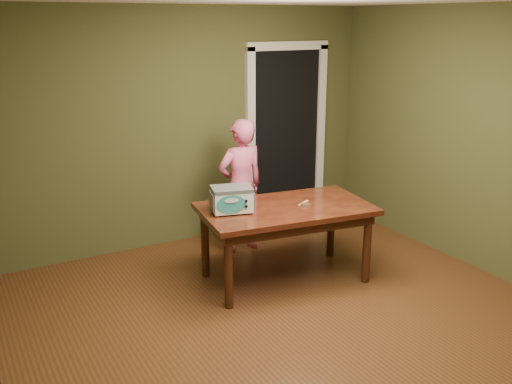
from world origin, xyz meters
TOP-DOWN VIEW (x-y plane):
  - floor at (0.00, 0.00)m, footprint 5.00×5.00m
  - room_shell at (0.00, 0.00)m, footprint 4.52×5.02m
  - doorway at (1.30, 2.78)m, footprint 1.10×0.66m
  - dining_table at (0.39, 1.03)m, footprint 1.70×1.10m
  - toy_oven at (-0.13, 1.13)m, footprint 0.43×0.34m
  - baking_pan at (0.55, 0.94)m, footprint 0.10×0.10m
  - spatula at (0.58, 1.02)m, footprint 0.17×0.11m
  - child at (0.36, 1.90)m, footprint 0.54×0.36m

SIDE VIEW (x-z plane):
  - floor at x=0.00m, z-range 0.00..0.00m
  - dining_table at x=0.39m, z-range 0.28..1.03m
  - child at x=0.36m, z-range 0.00..1.46m
  - spatula at x=0.58m, z-range 0.75..0.76m
  - baking_pan at x=0.55m, z-range 0.75..0.77m
  - toy_oven at x=-0.13m, z-range 0.76..1.00m
  - doorway at x=1.30m, z-range -0.07..2.18m
  - room_shell at x=0.00m, z-range 0.40..3.01m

